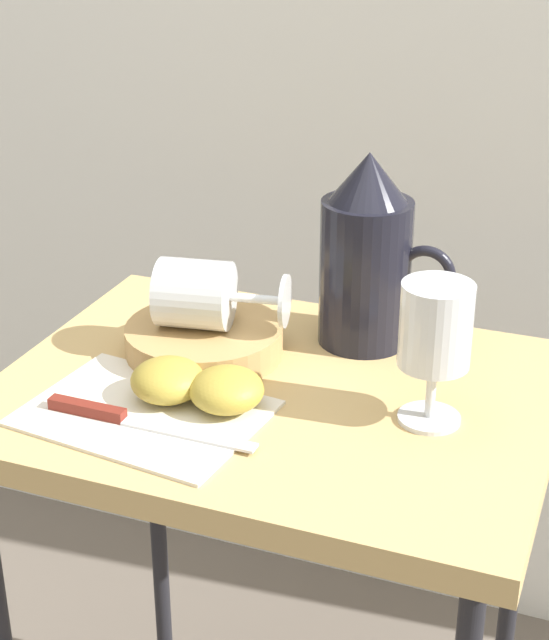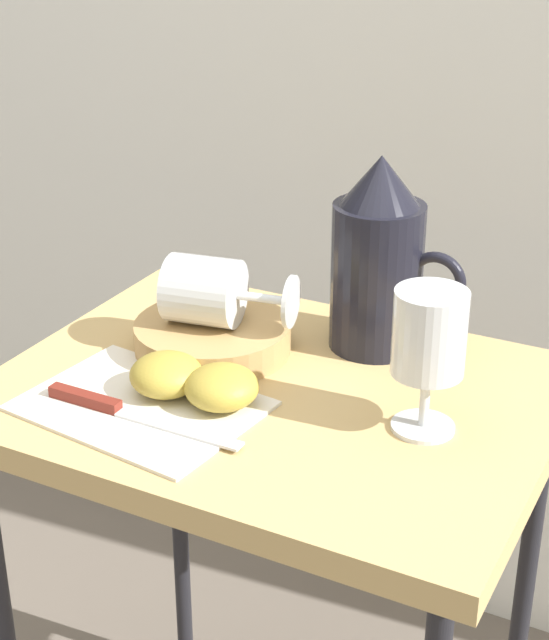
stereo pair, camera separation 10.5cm
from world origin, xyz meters
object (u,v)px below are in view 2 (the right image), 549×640
object	(u,v)px
wine_glass_upright	(429,341)
wine_glass_tipped_near	(207,291)
apple_half_right	(222,387)
basket_tray	(213,337)
pitcher	(378,272)
knife	(114,408)
apple_half_left	(166,374)
table	(274,441)

from	to	relation	value
wine_glass_upright	wine_glass_tipped_near	bearing A→B (deg)	169.44
wine_glass_tipped_near	apple_half_right	xyz separation A→B (m)	(0.08, -0.11, -0.05)
basket_tray	pitcher	size ratio (longest dim) A/B	0.79
knife	pitcher	bearing A→B (deg)	57.41
wine_glass_tipped_near	apple_half_left	size ratio (longest dim) A/B	2.00
wine_glass_tipped_near	apple_half_right	distance (m)	0.14
apple_half_left	knife	xyz separation A→B (m)	(-0.03, -0.06, -0.02)
table	wine_glass_upright	size ratio (longest dim) A/B	4.53
wine_glass_upright	apple_half_left	bearing A→B (deg)	-167.10
wine_glass_tipped_near	knife	xyz separation A→B (m)	(-0.01, -0.17, -0.07)
table	apple_half_right	size ratio (longest dim) A/B	8.74
wine_glass_upright	wine_glass_tipped_near	distance (m)	0.28
pitcher	wine_glass_tipped_near	distance (m)	0.19
table	pitcher	size ratio (longest dim) A/B	2.98
wine_glass_upright	apple_half_left	distance (m)	0.28
apple_half_right	basket_tray	bearing A→B (deg)	124.65
knife	basket_tray	bearing A→B (deg)	85.22
pitcher	table	bearing A→B (deg)	-111.22
basket_tray	apple_half_left	distance (m)	0.11
pitcher	wine_glass_tipped_near	xyz separation A→B (m)	(-0.16, -0.10, -0.02)
basket_tray	knife	bearing A→B (deg)	-94.78
wine_glass_upright	knife	xyz separation A→B (m)	(-0.29, -0.12, -0.09)
apple_half_right	wine_glass_upright	bearing A→B (deg)	16.10
table	knife	xyz separation A→B (m)	(-0.12, -0.13, 0.08)
apple_half_right	table	bearing A→B (deg)	67.13
wine_glass_tipped_near	table	bearing A→B (deg)	-22.29
apple_half_right	knife	xyz separation A→B (m)	(-0.09, -0.06, -0.02)
apple_half_right	wine_glass_tipped_near	bearing A→B (deg)	126.47
wine_glass_upright	knife	bearing A→B (deg)	-157.45
wine_glass_upright	wine_glass_tipped_near	xyz separation A→B (m)	(-0.28, 0.05, -0.02)
basket_tray	pitcher	xyz separation A→B (m)	(0.16, 0.10, 0.07)
pitcher	apple_half_right	xyz separation A→B (m)	(-0.08, -0.21, -0.07)
basket_tray	apple_half_left	bearing A→B (deg)	-84.56
pitcher	apple_half_left	size ratio (longest dim) A/B	2.93
table	basket_tray	size ratio (longest dim) A/B	3.77
wine_glass_upright	knife	distance (m)	0.32
wine_glass_tipped_near	apple_half_right	bearing A→B (deg)	-53.53
basket_tray	knife	world-z (taller)	basket_tray
knife	table	bearing A→B (deg)	47.25
pitcher	apple_half_right	distance (m)	0.24
basket_tray	wine_glass_upright	bearing A→B (deg)	-10.93
table	wine_glass_tipped_near	xyz separation A→B (m)	(-0.11, 0.04, 0.14)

